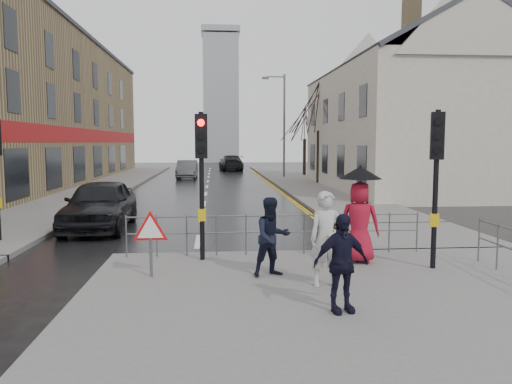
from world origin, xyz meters
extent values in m
plane|color=black|center=(0.00, 0.00, 0.00)|extent=(120.00, 120.00, 0.00)
cube|color=#605E5B|center=(3.00, -3.50, 0.07)|extent=(10.00, 9.00, 0.14)
cube|color=#605E5B|center=(-6.50, 23.00, 0.07)|extent=(4.00, 44.00, 0.14)
cube|color=#605E5B|center=(6.50, 25.00, 0.07)|extent=(4.00, 40.00, 0.14)
cube|color=#605E5B|center=(6.50, 3.00, 0.07)|extent=(4.00, 4.20, 0.14)
cube|color=#927C54|center=(-12.00, 22.00, 5.00)|extent=(8.00, 42.00, 10.00)
cube|color=beige|center=(12.00, 18.00, 3.50)|extent=(9.00, 16.00, 7.00)
cube|color=#927C54|center=(10.50, 14.00, 9.20)|extent=(0.70, 0.90, 1.80)
cube|color=#927C54|center=(13.20, 22.00, 9.20)|extent=(0.70, 0.90, 1.80)
cube|color=#989BA0|center=(1.50, 62.00, 9.00)|extent=(5.00, 5.00, 18.00)
cylinder|color=black|center=(0.20, 0.20, 1.84)|extent=(0.11, 0.11, 3.40)
cube|color=black|center=(0.20, 0.20, 2.99)|extent=(0.28, 0.22, 1.00)
cylinder|color=#FF0C07|center=(0.20, 0.06, 3.29)|extent=(0.16, 0.04, 0.16)
cylinder|color=black|center=(0.20, 0.06, 2.99)|extent=(0.16, 0.04, 0.16)
cylinder|color=black|center=(0.20, 0.06, 2.69)|extent=(0.16, 0.04, 0.16)
cube|color=gold|center=(0.20, 0.20, 1.19)|extent=(0.18, 0.14, 0.28)
cylinder|color=black|center=(5.20, -1.00, 1.84)|extent=(0.11, 0.11, 3.40)
cube|color=black|center=(5.20, -1.00, 2.99)|extent=(0.34, 0.30, 1.00)
cylinder|color=black|center=(5.15, -1.13, 3.29)|extent=(0.16, 0.09, 0.16)
cylinder|color=black|center=(5.15, -1.13, 2.99)|extent=(0.16, 0.09, 0.16)
cylinder|color=black|center=(5.15, -1.13, 2.69)|extent=(0.16, 0.09, 0.16)
cube|color=gold|center=(5.20, -1.00, 1.19)|extent=(0.22, 0.19, 0.28)
cylinder|color=#595B5E|center=(-1.60, 0.60, 0.64)|extent=(0.04, 0.04, 1.00)
cylinder|color=#595B5E|center=(5.50, 0.60, 0.64)|extent=(0.04, 0.04, 1.00)
cylinder|color=#595B5E|center=(1.95, 0.60, 1.09)|extent=(7.10, 0.04, 0.04)
cylinder|color=#595B5E|center=(1.95, 0.60, 0.69)|extent=(7.10, 0.04, 0.04)
cylinder|color=#595B5E|center=(6.50, -0.50, 0.64)|extent=(0.04, 0.04, 1.00)
cylinder|color=#595B5E|center=(-0.80, -1.20, 0.56)|extent=(0.06, 0.06, 0.85)
cylinder|color=red|center=(-0.80, -1.20, 1.09)|extent=(0.80, 0.03, 0.80)
cylinder|color=white|center=(-0.80, -1.22, 1.09)|extent=(0.60, 0.03, 0.60)
cylinder|color=#595B5E|center=(6.00, 28.00, 4.14)|extent=(0.16, 0.16, 8.00)
cylinder|color=#595B5E|center=(5.30, 28.00, 7.94)|extent=(1.40, 0.10, 0.10)
cube|color=#595B5E|center=(4.50, 28.00, 7.84)|extent=(0.50, 0.25, 0.18)
cylinder|color=black|center=(7.50, 22.00, 1.89)|extent=(0.26, 0.26, 3.50)
cylinder|color=black|center=(8.00, 30.00, 1.64)|extent=(0.26, 0.26, 3.00)
imported|color=#B4B4B0|center=(2.59, -2.14, 1.04)|extent=(0.67, 0.45, 1.80)
imported|color=black|center=(1.65, -1.34, 0.94)|extent=(0.93, 0.81, 1.61)
imported|color=maroon|center=(3.75, -0.35, 1.06)|extent=(1.03, 0.83, 1.84)
cylinder|color=black|center=(3.75, -0.35, 1.16)|extent=(0.02, 0.02, 2.04)
cone|color=black|center=(3.75, -0.35, 2.18)|extent=(0.96, 0.96, 0.28)
imported|color=black|center=(2.49, -3.59, 0.94)|extent=(0.99, 0.57, 1.59)
imported|color=black|center=(-3.28, 5.41, 0.82)|extent=(1.96, 4.81, 1.64)
imported|color=#484B4D|center=(-1.67, 28.60, 0.72)|extent=(1.57, 4.38, 1.44)
imported|color=black|center=(2.18, 39.55, 0.78)|extent=(2.52, 5.51, 1.56)
camera|label=1|loc=(0.50, -11.24, 2.85)|focal=35.00mm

